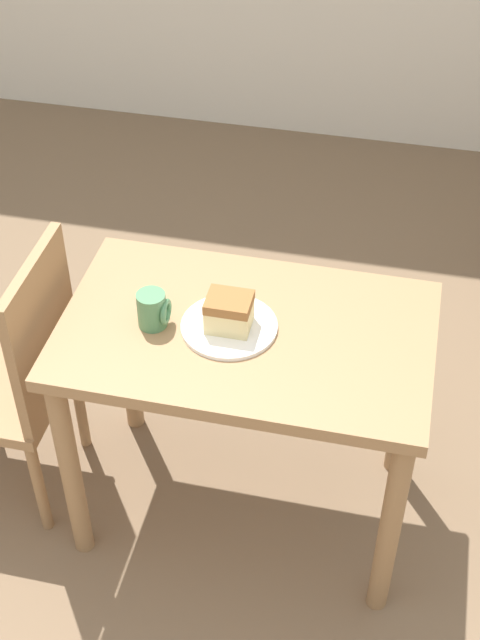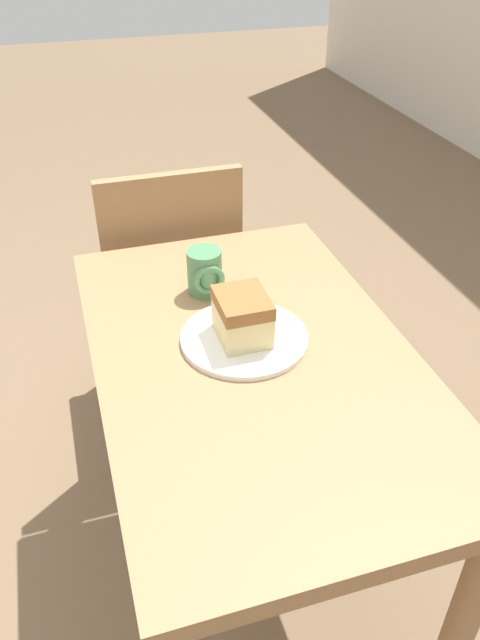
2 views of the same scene
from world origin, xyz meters
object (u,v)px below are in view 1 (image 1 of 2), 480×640
Objects in this scene: coffee_mug at (153,310)px; plate at (229,326)px; chair_near_window at (15,373)px; dining_table_near at (246,364)px; cake_slice at (229,312)px.

plate is at bearing 8.41° from coffee_mug.
chair_near_window reaches higher than plate.
chair_near_window is at bearing -176.61° from plate.
cake_slice reaches higher than dining_table_near.
plate is at bearing -172.06° from dining_table_near.
chair_near_window is (-0.70, -0.05, -0.15)m from dining_table_near.
coffee_mug is (-0.20, -0.03, -0.01)m from cake_slice.
coffee_mug is at bearing -172.88° from cake_slice.
dining_table_near is at bearing 93.69° from chair_near_window.
cake_slice is (0.00, -0.00, 0.06)m from plate.
chair_near_window is 3.54× the size of plate.
plate is at bearing 93.39° from chair_near_window.
coffee_mug is (-0.20, -0.03, 0.05)m from plate.
cake_slice reaches higher than plate.
chair_near_window reaches higher than coffee_mug.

